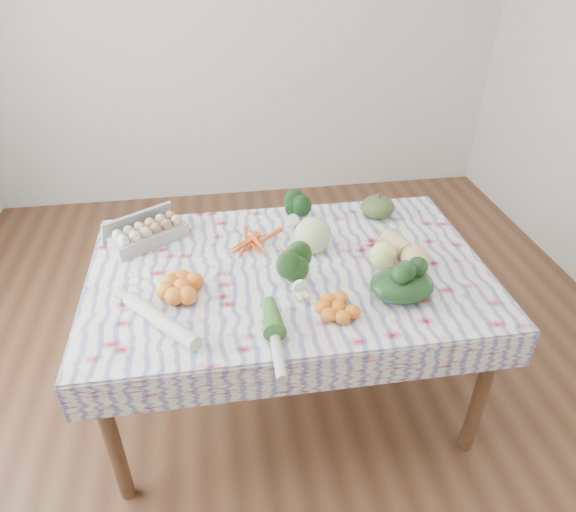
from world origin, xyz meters
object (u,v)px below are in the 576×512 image
(grapefruit, at_px, (383,255))
(butternut_squash, at_px, (406,249))
(dining_table, at_px, (288,283))
(kabocha_squash, at_px, (378,207))
(cabbage, at_px, (313,235))
(egg_carton, at_px, (149,235))

(grapefruit, bearing_deg, butternut_squash, 14.76)
(dining_table, xyz_separation_m, kabocha_squash, (0.50, 0.37, 0.14))
(cabbage, xyz_separation_m, butternut_squash, (0.38, -0.14, -0.02))
(dining_table, distance_m, kabocha_squash, 0.63)
(kabocha_squash, distance_m, butternut_squash, 0.39)
(dining_table, bearing_deg, egg_carton, 154.09)
(kabocha_squash, distance_m, cabbage, 0.45)
(cabbage, height_order, butternut_squash, cabbage)
(cabbage, bearing_deg, butternut_squash, -19.94)
(butternut_squash, bearing_deg, kabocha_squash, 75.18)
(dining_table, xyz_separation_m, cabbage, (0.13, 0.11, 0.16))
(kabocha_squash, relative_size, grapefruit, 1.44)
(butternut_squash, xyz_separation_m, grapefruit, (-0.11, -0.03, -0.00))
(grapefruit, bearing_deg, dining_table, 172.23)
(grapefruit, bearing_deg, kabocha_squash, 75.70)
(dining_table, bearing_deg, kabocha_squash, 36.22)
(egg_carton, height_order, butternut_squash, butternut_squash)
(egg_carton, bearing_deg, cabbage, -45.73)
(dining_table, height_order, cabbage, cabbage)
(cabbage, height_order, grapefruit, cabbage)
(cabbage, bearing_deg, kabocha_squash, 34.23)
(kabocha_squash, bearing_deg, dining_table, -143.78)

